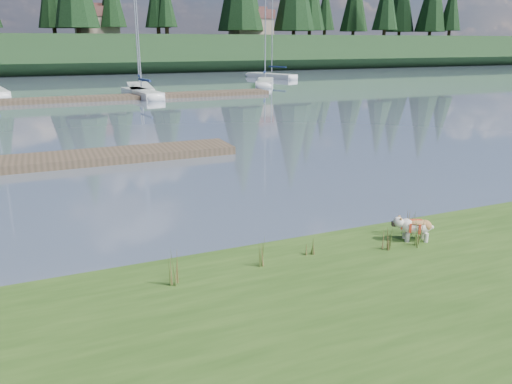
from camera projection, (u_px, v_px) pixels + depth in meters
name	position (u px, v px, depth m)	size (l,w,h in m)	color
ground	(82.00, 101.00, 37.63)	(200.00, 200.00, 0.00)	slate
ridge	(56.00, 54.00, 74.77)	(200.00, 20.00, 5.00)	#193118
bulldog	(415.00, 226.00, 10.22)	(0.85, 0.58, 0.50)	silver
dock_near	(14.00, 164.00, 17.59)	(16.00, 2.00, 0.30)	#4C3D2C
dock_far	(109.00, 98.00, 38.34)	(26.00, 2.20, 0.30)	#4C3D2C
sailboat_bg_2	(139.00, 92.00, 40.62)	(2.42, 7.46, 11.08)	silver
sailboat_bg_3	(139.00, 87.00, 45.21)	(3.04, 9.79, 13.96)	silver
sailboat_bg_4	(265.00, 82.00, 51.42)	(4.84, 7.72, 11.58)	silver
sailboat_bg_5	(268.00, 75.00, 61.03)	(4.28, 8.01, 11.40)	silver
weed_0	(264.00, 254.00, 9.05)	(0.17, 0.14, 0.57)	#475B23
weed_1	(310.00, 246.00, 9.55)	(0.17, 0.14, 0.45)	#475B23
weed_2	(417.00, 231.00, 9.94)	(0.17, 0.14, 0.73)	#475B23
weed_3	(174.00, 270.00, 8.34)	(0.17, 0.14, 0.65)	#475B23
weed_4	(386.00, 239.00, 9.78)	(0.17, 0.14, 0.52)	#475B23
weed_5	(410.00, 221.00, 10.59)	(0.17, 0.14, 0.66)	#475B23
mud_lip	(219.00, 265.00, 9.79)	(60.00, 0.50, 0.14)	#33281C
house_1	(96.00, 20.00, 73.87)	(6.30, 5.30, 4.65)	gray
house_2	(251.00, 22.00, 81.12)	(6.30, 5.30, 4.65)	gray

